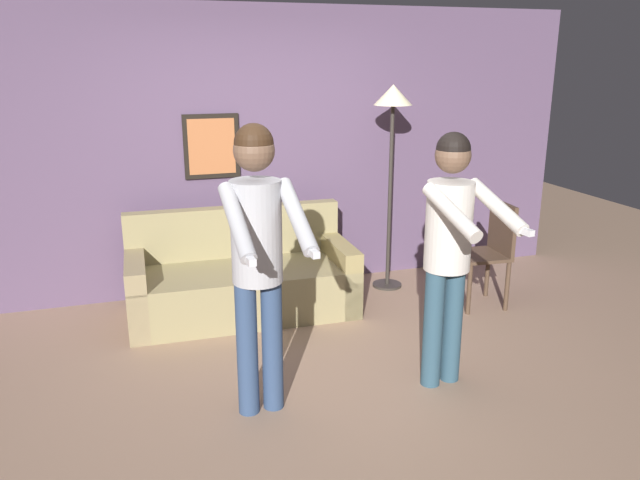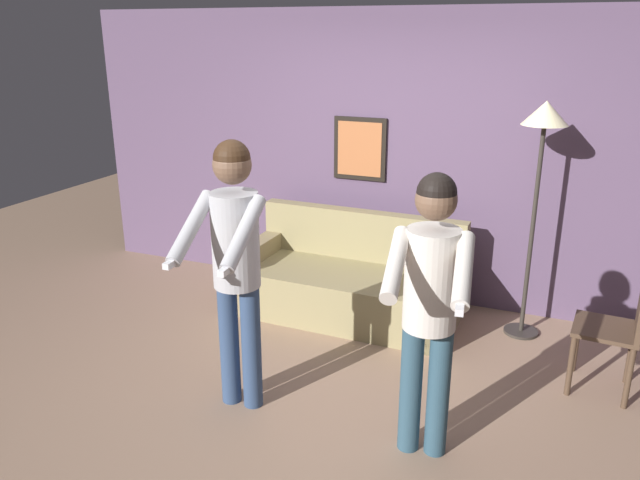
# 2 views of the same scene
# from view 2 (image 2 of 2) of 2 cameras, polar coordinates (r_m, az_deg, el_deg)

# --- Properties ---
(ground_plane) EXTENTS (12.00, 12.00, 0.00)m
(ground_plane) POSITION_cam_2_polar(r_m,az_deg,el_deg) (4.47, 0.05, -13.84)
(ground_plane) COLOR #9B7A62
(back_wall_assembly) EXTENTS (6.40, 0.09, 2.60)m
(back_wall_assembly) POSITION_cam_2_polar(r_m,az_deg,el_deg) (5.70, 7.42, 7.34)
(back_wall_assembly) COLOR #5D4864
(back_wall_assembly) RESTS_ON ground_plane
(couch) EXTENTS (1.92, 0.90, 0.87)m
(couch) POSITION_cam_2_polar(r_m,az_deg,el_deg) (5.51, 2.68, -4.08)
(couch) COLOR #96895D
(couch) RESTS_ON ground_plane
(torchiere_lamp) EXTENTS (0.35, 0.35, 1.91)m
(torchiere_lamp) POSITION_cam_2_polar(r_m,az_deg,el_deg) (5.05, 19.68, 8.52)
(torchiere_lamp) COLOR #332D28
(torchiere_lamp) RESTS_ON ground_plane
(person_standing_left) EXTENTS (0.46, 0.69, 1.79)m
(person_standing_left) POSITION_cam_2_polar(r_m,az_deg,el_deg) (3.92, -7.81, -1.03)
(person_standing_left) COLOR navy
(person_standing_left) RESTS_ON ground_plane
(person_standing_right) EXTENTS (0.49, 0.67, 1.70)m
(person_standing_right) POSITION_cam_2_polar(r_m,az_deg,el_deg) (3.49, 10.05, -4.80)
(person_standing_right) COLOR #2E4E60
(person_standing_right) RESTS_ON ground_plane
(dining_chair_distant) EXTENTS (0.45, 0.45, 0.93)m
(dining_chair_distant) POSITION_cam_2_polar(r_m,az_deg,el_deg) (4.70, 25.84, -6.85)
(dining_chair_distant) COLOR #4C3828
(dining_chair_distant) RESTS_ON ground_plane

